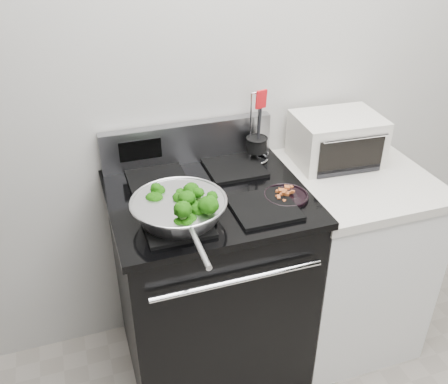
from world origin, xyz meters
name	(u,v)px	position (x,y,z in m)	size (l,w,h in m)	color
back_wall	(250,64)	(0.00, 1.75, 1.35)	(4.00, 0.02, 2.70)	beige
gas_range	(210,282)	(-0.30, 1.41, 0.49)	(0.79, 0.69, 1.13)	black
counter	(344,257)	(0.39, 1.41, 0.46)	(0.62, 0.68, 0.92)	white
skillet	(179,208)	(-0.45, 1.27, 1.00)	(0.35, 0.56, 0.08)	silver
broccoli_pile	(179,203)	(-0.45, 1.27, 1.02)	(0.28, 0.28, 0.10)	black
bacon_plate	(286,194)	(-0.01, 1.29, 0.97)	(0.18, 0.18, 0.04)	black
utensil_holder	(257,148)	(-0.01, 1.63, 1.01)	(0.11, 0.11, 0.33)	silver
toaster_oven	(337,139)	(0.35, 1.56, 1.03)	(0.39, 0.31, 0.22)	beige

